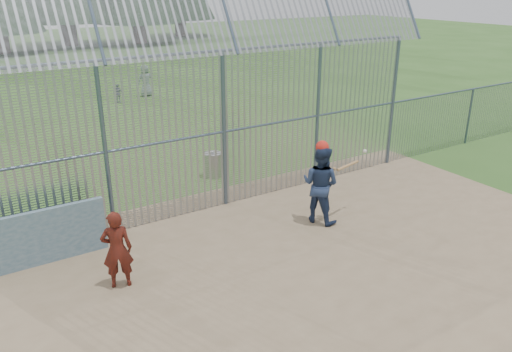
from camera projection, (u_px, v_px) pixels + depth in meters
ground at (307, 263)px, 10.51m from camera, size 120.00×120.00×0.00m
dirt_infield at (322, 273)px, 10.11m from camera, size 14.00×10.00×0.02m
dugout_wall at (44, 237)px, 10.28m from camera, size 2.50×0.12×1.20m
batter at (320, 184)px, 11.97m from camera, size 1.05×1.15×1.92m
onlooker at (117, 249)px, 9.42m from camera, size 0.66×0.53×1.58m
bg_kid_standing at (146, 80)px, 25.40m from camera, size 0.80×0.54×1.61m
bg_kid_seated at (118, 94)px, 24.03m from camera, size 0.56×0.53×0.93m
batting_gear at (326, 150)px, 11.69m from camera, size 1.51×0.44×0.75m
trash_can at (213, 164)px, 15.03m from camera, size 0.56×0.56×0.82m
backstop_fence at (285, 109)px, 13.25m from camera, size 20.09×0.81×5.30m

